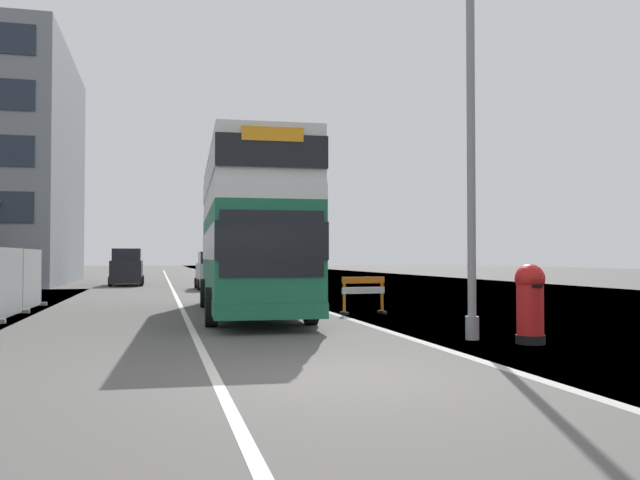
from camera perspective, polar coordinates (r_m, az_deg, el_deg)
name	(u,v)px	position (r m, az deg, el deg)	size (l,w,h in m)	color
ground	(361,377)	(10.12, 3.53, -11.75)	(140.00, 280.00, 0.10)	#565451
double_decker_bus	(249,231)	(20.55, -6.10, 0.80)	(3.20, 11.54, 4.85)	#196042
lamppost_foreground	(471,128)	(14.72, 12.89, 9.43)	(0.29, 0.70, 9.56)	gray
red_pillar_postbox	(530,300)	(14.11, 17.67, -4.94)	(0.60, 0.60, 1.62)	black
roadworks_barrier	(363,291)	(20.62, 3.76, -4.43)	(1.44, 0.57, 1.15)	orange
car_oncoming_near	(215,271)	(37.11, -9.05, -2.69)	(2.08, 4.28, 2.07)	gray
car_receding_mid	(127,268)	(43.36, -16.32, -2.35)	(2.05, 4.56, 2.31)	black
bare_tree_far_verge_mid	(30,251)	(60.59, -23.74, -0.90)	(3.01, 2.17, 4.45)	#4C3D2D
bare_tree_far_verge_far	(49,253)	(59.60, -22.37, -1.04)	(2.54, 3.39, 4.69)	#4C3D2D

